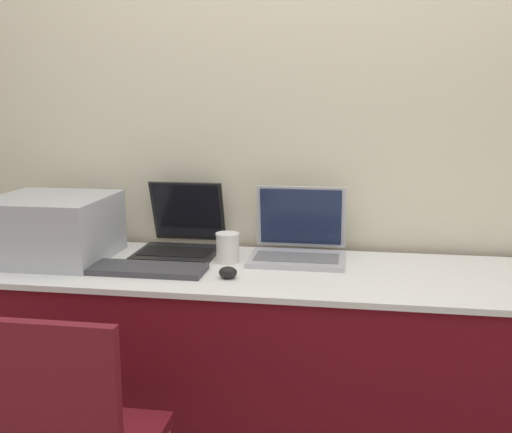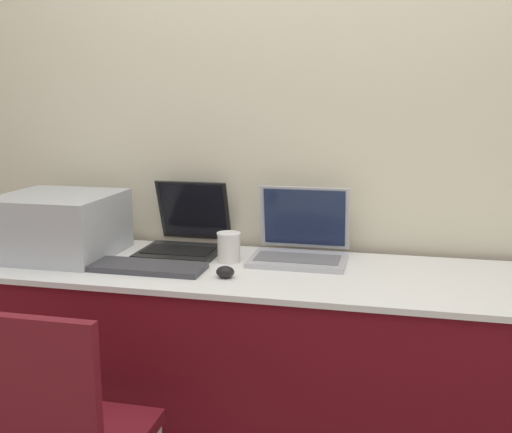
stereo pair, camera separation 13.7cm
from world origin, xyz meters
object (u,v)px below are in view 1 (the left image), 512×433
Objects in this scene: printer at (51,225)px; laptop_right at (297,243)px; external_keyboard at (148,269)px; laptop_left at (181,237)px; mouse at (228,272)px; coffee_cup at (228,248)px.

laptop_right is at bearing 9.69° from printer.
printer reaches higher than external_keyboard.
mouse is at bearing -51.14° from laptop_left.
printer is at bearing 164.41° from external_keyboard.
printer is 0.44m from external_keyboard.
coffee_cup is at bearing -29.30° from laptop_left.
laptop_left is 0.29m from external_keyboard.
laptop_right reaches higher than printer.
external_keyboard is (-0.03, -0.28, -0.05)m from laptop_left.
laptop_left is at bearing 128.86° from mouse.
laptop_right is at bearing 28.65° from external_keyboard.
laptop_left reaches higher than printer.
laptop_right is 0.56m from external_keyboard.
external_keyboard is at bearing -15.59° from printer.
coffee_cup is (0.21, -0.12, -0.00)m from laptop_left.
laptop_right is 5.62× the size of mouse.
printer is 1.19× the size of laptop_left.
external_keyboard is (-0.49, -0.27, -0.05)m from laptop_right.
mouse is (0.69, -0.14, -0.11)m from printer.
mouse is (0.29, -0.03, 0.01)m from external_keyboard.
coffee_cup is (-0.24, -0.10, -0.00)m from laptop_right.
laptop_right reaches higher than coffee_cup.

